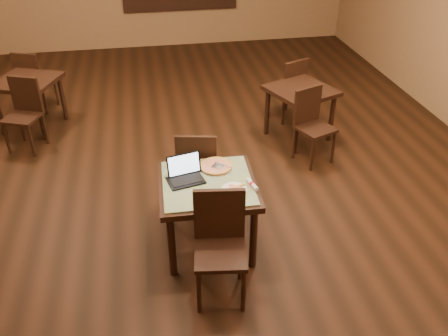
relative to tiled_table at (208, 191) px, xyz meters
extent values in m
plane|color=black|center=(-0.09, 1.45, -0.66)|extent=(10.00, 10.00, 0.00)
cylinder|color=black|center=(-0.39, -0.37, -0.31)|extent=(0.07, 0.07, 0.71)
cylinder|color=black|center=(-0.37, 0.39, -0.31)|extent=(0.07, 0.07, 0.71)
cylinder|color=black|center=(0.37, -0.39, -0.31)|extent=(0.07, 0.07, 0.71)
cylinder|color=black|center=(0.39, 0.37, -0.31)|extent=(0.07, 0.07, 0.71)
cube|color=black|center=(0.00, 0.00, 0.06)|extent=(0.95, 0.95, 0.06)
cube|color=#1A42AB|center=(0.00, 0.00, 0.09)|extent=(0.87, 0.87, 0.02)
cylinder|color=black|center=(-0.21, -0.86, -0.42)|extent=(0.04, 0.04, 0.47)
cylinder|color=black|center=(-0.16, -0.49, -0.42)|extent=(0.04, 0.04, 0.47)
cylinder|color=black|center=(0.16, -0.91, -0.42)|extent=(0.04, 0.04, 0.47)
cylinder|color=black|center=(0.21, -0.54, -0.42)|extent=(0.04, 0.04, 0.47)
cube|color=black|center=(0.00, -0.70, -0.17)|extent=(0.50, 0.50, 0.04)
cube|color=black|center=(0.03, -0.50, 0.11)|extent=(0.44, 0.10, 0.50)
cylinder|color=black|center=(0.22, 0.84, -0.43)|extent=(0.04, 0.04, 0.46)
cylinder|color=black|center=(0.14, 0.48, -0.43)|extent=(0.04, 0.04, 0.46)
cylinder|color=black|center=(-0.14, 0.92, -0.43)|extent=(0.04, 0.04, 0.46)
cylinder|color=black|center=(-0.22, 0.56, -0.43)|extent=(0.04, 0.04, 0.46)
cube|color=black|center=(0.00, 0.70, -0.18)|extent=(0.50, 0.50, 0.04)
cube|color=black|center=(-0.04, 0.51, 0.08)|extent=(0.42, 0.13, 0.49)
cube|color=black|center=(-0.20, 0.05, 0.11)|extent=(0.38, 0.30, 0.02)
cube|color=black|center=(-0.20, 0.17, 0.22)|extent=(0.33, 0.12, 0.22)
cube|color=silver|center=(-0.20, 0.16, 0.22)|extent=(0.30, 0.10, 0.19)
cylinder|color=white|center=(0.22, -0.18, 0.11)|extent=(0.24, 0.24, 0.01)
cylinder|color=silver|center=(0.12, 0.24, 0.11)|extent=(0.35, 0.35, 0.01)
cylinder|color=beige|center=(0.12, 0.24, 0.12)|extent=(0.31, 0.31, 0.02)
torus|color=gold|center=(0.12, 0.24, 0.12)|extent=(0.32, 0.32, 0.02)
cube|color=silver|center=(0.14, 0.22, 0.13)|extent=(0.27, 0.24, 0.01)
cylinder|color=white|center=(0.40, -0.14, 0.12)|extent=(0.08, 0.19, 0.04)
cylinder|color=#B3162C|center=(0.40, -0.14, 0.12)|extent=(0.05, 0.04, 0.04)
cylinder|color=black|center=(1.41, 1.60, -0.31)|extent=(0.07, 0.07, 0.70)
cylinder|color=black|center=(1.17, 2.19, -0.31)|extent=(0.07, 0.07, 0.70)
cylinder|color=black|center=(2.00, 1.84, -0.31)|extent=(0.07, 0.07, 0.70)
cylinder|color=black|center=(1.76, 2.43, -0.31)|extent=(0.07, 0.07, 0.70)
cube|color=black|center=(1.59, 2.01, 0.05)|extent=(1.03, 1.03, 0.06)
cylinder|color=black|center=(1.49, 1.14, -0.44)|extent=(0.04, 0.04, 0.45)
cylinder|color=black|center=(1.35, 1.47, -0.44)|extent=(0.04, 0.04, 0.45)
cylinder|color=black|center=(1.82, 1.27, -0.44)|extent=(0.04, 0.04, 0.45)
cylinder|color=black|center=(1.68, 1.60, -0.44)|extent=(0.04, 0.04, 0.45)
cube|color=black|center=(1.59, 1.37, -0.20)|extent=(0.54, 0.54, 0.04)
cube|color=black|center=(1.52, 1.55, 0.06)|extent=(0.40, 0.19, 0.47)
cylinder|color=black|center=(1.68, 2.89, -0.44)|extent=(0.04, 0.04, 0.45)
cylinder|color=black|center=(1.82, 2.56, -0.44)|extent=(0.04, 0.04, 0.45)
cylinder|color=black|center=(1.35, 2.76, -0.44)|extent=(0.04, 0.04, 0.45)
cylinder|color=black|center=(1.49, 2.43, -0.44)|extent=(0.04, 0.04, 0.45)
cube|color=black|center=(1.59, 2.66, -0.20)|extent=(0.54, 0.54, 0.04)
cube|color=black|center=(1.66, 2.48, 0.06)|extent=(0.40, 0.19, 0.47)
cylinder|color=black|center=(-2.31, 3.42, -0.31)|extent=(0.07, 0.07, 0.71)
cylinder|color=black|center=(-1.95, 2.59, -0.31)|extent=(0.07, 0.07, 0.71)
cylinder|color=black|center=(-1.71, 3.19, -0.31)|extent=(0.07, 0.07, 0.71)
cube|color=black|center=(-2.13, 3.01, 0.06)|extent=(1.03, 1.03, 0.06)
cylinder|color=black|center=(-2.36, 2.26, -0.44)|extent=(0.04, 0.04, 0.45)
cylinder|color=black|center=(-2.23, 2.59, -0.44)|extent=(0.04, 0.04, 0.45)
cylinder|color=black|center=(-2.03, 2.13, -0.44)|extent=(0.04, 0.04, 0.45)
cylinder|color=black|center=(-1.89, 2.46, -0.44)|extent=(0.04, 0.04, 0.45)
cube|color=black|center=(-2.13, 2.36, -0.19)|extent=(0.54, 0.54, 0.04)
cube|color=black|center=(-2.06, 2.53, 0.07)|extent=(0.40, 0.19, 0.48)
cylinder|color=black|center=(-1.89, 3.75, -0.44)|extent=(0.04, 0.04, 0.45)
cylinder|color=black|center=(-2.03, 3.42, -0.44)|extent=(0.04, 0.04, 0.45)
cylinder|color=black|center=(-2.23, 3.88, -0.44)|extent=(0.04, 0.04, 0.45)
cylinder|color=black|center=(-2.36, 3.55, -0.44)|extent=(0.04, 0.04, 0.45)
cube|color=black|center=(-2.13, 3.65, -0.19)|extent=(0.54, 0.54, 0.04)
cube|color=black|center=(-2.20, 3.48, 0.07)|extent=(0.40, 0.19, 0.48)
camera|label=1|loc=(-0.50, -3.66, 2.62)|focal=38.00mm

